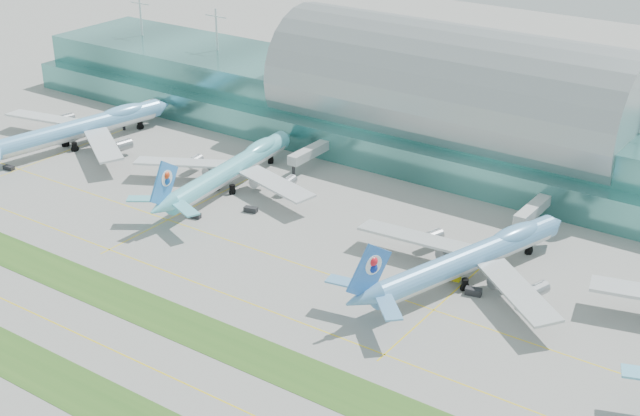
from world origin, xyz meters
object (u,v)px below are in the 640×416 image
Objects in this scene: airliner_b at (232,168)px; airliner_c at (470,257)px; airliner_a at (80,127)px; terminal at (450,115)px.

airliner_c is (84.36, -10.62, 0.10)m from airliner_b.
airliner_a reaches higher than airliner_b.
airliner_a is at bearing -149.48° from terminal.
terminal is at bearing 41.20° from airliner_a.
airliner_a is at bearing -165.77° from airliner_c.
airliner_c is (42.69, -71.34, -8.01)m from terminal.
terminal is at bearing 49.59° from airliner_b.
airliner_b is (-41.67, -60.73, -8.11)m from terminal.
airliner_b is 85.03m from airliner_c.
airliner_b is 1.01× the size of airliner_c.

